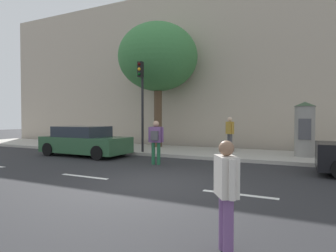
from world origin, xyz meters
TOP-DOWN VIEW (x-y plane):
  - ground_plane at (0.00, 0.00)m, footprint 80.00×80.00m
  - sidewalk_curb at (0.00, 7.00)m, footprint 36.00×4.00m
  - lane_markings at (-0.00, 0.00)m, footprint 25.80×0.16m
  - building_backdrop at (0.00, 12.00)m, footprint 36.00×5.00m
  - traffic_light at (-3.48, 5.24)m, footprint 0.24×0.45m
  - poster_column at (3.82, 6.98)m, footprint 0.91×0.91m
  - street_tree at (-3.97, 7.93)m, footprint 4.64×4.64m
  - pedestrian_tallest at (2.83, -3.02)m, footprint 0.41×0.50m
  - pedestrian_in_red_top at (-1.47, 3.00)m, footprint 0.61×0.45m
  - pedestrian_in_dark_shirt at (0.40, 7.49)m, footprint 0.47×0.46m
  - parked_car_red at (-5.87, 3.83)m, footprint 4.46×2.07m

SIDE VIEW (x-z plane):
  - ground_plane at x=0.00m, z-range 0.00..0.00m
  - lane_markings at x=0.00m, z-range 0.00..0.01m
  - sidewalk_curb at x=0.00m, z-range 0.00..0.15m
  - parked_car_red at x=-5.87m, z-range -0.02..1.42m
  - pedestrian_tallest at x=2.83m, z-range 0.12..1.64m
  - pedestrian_in_red_top at x=-1.47m, z-range 0.17..1.90m
  - pedestrian_in_dark_shirt at x=0.40m, z-range 0.30..2.05m
  - poster_column at x=3.82m, z-range 0.17..2.58m
  - traffic_light at x=-3.48m, z-range 0.91..5.37m
  - building_backdrop at x=0.00m, z-range 0.00..9.88m
  - street_tree at x=-3.97m, z-range 1.77..9.00m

